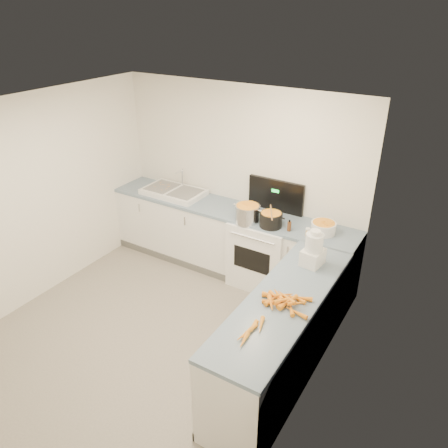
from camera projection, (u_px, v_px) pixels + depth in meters
The scene contains 19 objects.
floor at pixel (150, 339), 4.90m from camera, with size 3.50×4.00×0.00m, color gray, non-canonical shape.
ceiling at pixel (128, 116), 3.76m from camera, with size 3.50×4.00×0.00m, color white, non-canonical shape.
wall_back at pixel (240, 179), 5.85m from camera, with size 3.50×2.50×0.00m, color white, non-canonical shape.
wall_left at pixel (27, 204), 5.14m from camera, with size 4.00×2.50×0.00m, color white, non-canonical shape.
wall_right at pixel (306, 298), 3.52m from camera, with size 4.00×2.50×0.00m, color white, non-canonical shape.
counter_back at pixel (228, 239), 5.98m from camera, with size 3.50×0.62×0.94m.
counter_right at pixel (282, 337), 4.24m from camera, with size 0.62×2.20×0.94m.
stove at pixel (264, 250), 5.71m from camera, with size 0.76×0.65×1.36m.
sink at pixel (174, 192), 6.16m from camera, with size 0.86×0.52×0.31m.
steel_pot at pixel (247, 214), 5.40m from camera, with size 0.31×0.31×0.23m, color silver.
black_pot at pixel (271, 220), 5.27m from camera, with size 0.28×0.28×0.20m, color black.
wooden_spoon at pixel (271, 212), 5.22m from camera, with size 0.02×0.02×0.41m, color #AD7A47.
mixing_bowl at pixel (323, 228), 5.13m from camera, with size 0.29×0.29×0.13m, color white.
extract_bottle at pixel (289, 226), 5.18m from camera, with size 0.05×0.05×0.12m, color #593319.
spice_jar at pixel (308, 233), 5.07m from camera, with size 0.05×0.05×0.08m, color #E5B266.
food_processor at pixel (313, 250), 4.47m from camera, with size 0.22×0.26×0.40m.
carrot_pile at pixel (284, 300), 3.94m from camera, with size 0.49×0.37×0.08m.
peeled_carrots at pixel (251, 331), 3.59m from camera, with size 0.15×0.43×0.04m.
peelings at pixel (164, 186), 6.26m from camera, with size 0.25×0.24×0.01m.
Camera 1 is at (2.67, -2.78, 3.39)m, focal length 35.00 mm.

